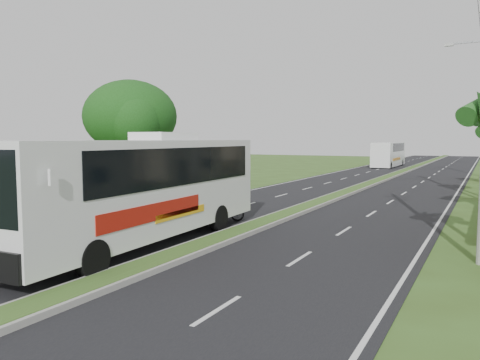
% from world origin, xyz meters
% --- Properties ---
extents(ground, '(180.00, 180.00, 0.00)m').
position_xyz_m(ground, '(0.00, 0.00, 0.00)').
color(ground, '#3A521E').
rests_on(ground, ground).
extents(road_asphalt, '(14.00, 160.00, 0.02)m').
position_xyz_m(road_asphalt, '(0.00, 20.00, 0.01)').
color(road_asphalt, black).
rests_on(road_asphalt, ground).
extents(median_strip, '(1.20, 160.00, 0.18)m').
position_xyz_m(median_strip, '(0.00, 20.00, 0.10)').
color(median_strip, gray).
rests_on(median_strip, ground).
extents(lane_edge_left, '(0.12, 160.00, 0.01)m').
position_xyz_m(lane_edge_left, '(-6.70, 20.00, 0.00)').
color(lane_edge_left, silver).
rests_on(lane_edge_left, ground).
extents(lane_edge_right, '(0.12, 160.00, 0.01)m').
position_xyz_m(lane_edge_right, '(6.70, 20.00, 0.00)').
color(lane_edge_right, silver).
rests_on(lane_edge_right, ground).
extents(shade_tree, '(6.30, 6.00, 7.54)m').
position_xyz_m(shade_tree, '(-12.11, 10.02, 5.03)').
color(shade_tree, '#473321').
rests_on(shade_tree, ground).
extents(coach_bus_main, '(3.14, 12.45, 3.99)m').
position_xyz_m(coach_bus_main, '(-2.05, -0.60, 2.19)').
color(coach_bus_main, white).
rests_on(coach_bus_main, ground).
extents(coach_bus_far, '(2.50, 11.27, 3.28)m').
position_xyz_m(coach_bus_far, '(-3.51, 52.00, 1.86)').
color(coach_bus_far, white).
rests_on(coach_bus_far, ground).
extents(motorcyclist, '(1.84, 0.68, 2.30)m').
position_xyz_m(motorcyclist, '(-1.95, 4.89, 0.82)').
color(motorcyclist, black).
rests_on(motorcyclist, ground).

